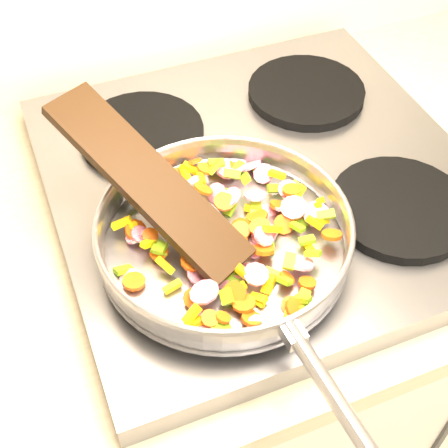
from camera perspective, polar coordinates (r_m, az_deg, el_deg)
name	(u,v)px	position (r m, az deg, el deg)	size (l,w,h in m)	color
cooktop	(262,182)	(0.92, 3.53, 3.83)	(0.60, 0.60, 0.04)	#939399
grate_fl	(207,269)	(0.78, -1.58, -4.12)	(0.19, 0.19, 0.02)	black
grate_fr	(400,208)	(0.88, 15.78, 1.44)	(0.19, 0.19, 0.02)	black
grate_bl	(142,133)	(0.97, -7.55, 8.23)	(0.19, 0.19, 0.02)	black
grate_br	(306,92)	(1.05, 7.53, 11.90)	(0.19, 0.19, 0.02)	black
saute_pan	(225,234)	(0.77, 0.09, -0.92)	(0.35, 0.52, 0.05)	#9E9EA5
vegetable_heap	(229,231)	(0.78, 0.42, -0.68)	(0.29, 0.30, 0.05)	#70A615
wooden_spatula	(147,180)	(0.77, -7.03, 3.99)	(0.31, 0.07, 0.01)	black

